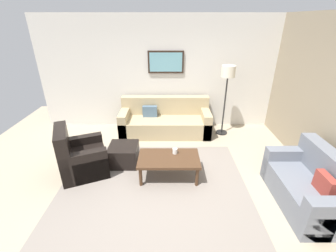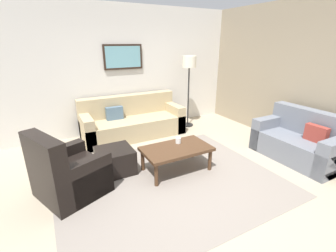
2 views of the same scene
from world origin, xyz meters
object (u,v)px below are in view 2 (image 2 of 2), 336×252
(armchair_leather, at_px, (66,176))
(ottoman, at_px, (115,160))
(couch_loveseat, at_px, (301,142))
(couch_main, at_px, (132,122))
(framed_artwork, at_px, (123,57))
(coffee_table, at_px, (176,150))
(cup, at_px, (178,140))
(lamp_standing, at_px, (189,69))

(armchair_leather, xyz_separation_m, ottoman, (0.76, 0.32, -0.11))
(couch_loveseat, distance_m, ottoman, 3.31)
(couch_main, relative_size, framed_artwork, 2.52)
(coffee_table, xyz_separation_m, cup, (0.11, 0.14, 0.10))
(ottoman, bearing_deg, coffee_table, -25.54)
(couch_loveseat, height_order, ottoman, couch_loveseat)
(armchair_leather, relative_size, ottoman, 1.87)
(couch_main, height_order, ottoman, couch_main)
(coffee_table, relative_size, framed_artwork, 1.25)
(ottoman, bearing_deg, couch_loveseat, -19.61)
(armchair_leather, height_order, framed_artwork, framed_artwork)
(couch_main, relative_size, armchair_leather, 2.12)
(couch_loveseat, bearing_deg, coffee_table, 162.94)
(armchair_leather, xyz_separation_m, coffee_table, (1.66, -0.11, 0.05))
(cup, bearing_deg, lamp_standing, 52.64)
(lamp_standing, xyz_separation_m, framed_artwork, (-1.43, 0.50, 0.29))
(framed_artwork, bearing_deg, couch_main, -93.14)
(lamp_standing, bearing_deg, coffee_table, -127.51)
(lamp_standing, bearing_deg, couch_main, 176.36)
(cup, bearing_deg, armchair_leather, -179.06)
(couch_main, distance_m, ottoman, 1.65)
(coffee_table, distance_m, cup, 0.21)
(armchair_leather, relative_size, lamp_standing, 0.61)
(ottoman, distance_m, coffee_table, 1.01)
(coffee_table, bearing_deg, framed_artwork, 91.72)
(coffee_table, bearing_deg, couch_main, 92.76)
(framed_artwork, bearing_deg, coffee_table, -88.28)
(couch_main, relative_size, couch_loveseat, 1.52)
(armchair_leather, height_order, coffee_table, armchair_leather)
(armchair_leather, distance_m, lamp_standing, 3.63)
(ottoman, bearing_deg, cup, -15.96)
(couch_loveseat, height_order, lamp_standing, lamp_standing)
(ottoman, xyz_separation_m, lamp_standing, (2.26, 1.35, 1.21))
(armchair_leather, height_order, lamp_standing, lamp_standing)
(coffee_table, bearing_deg, armchair_leather, 176.19)
(ottoman, bearing_deg, lamp_standing, 30.72)
(couch_loveseat, relative_size, lamp_standing, 0.85)
(couch_loveseat, relative_size, ottoman, 2.60)
(cup, relative_size, lamp_standing, 0.06)
(couch_main, distance_m, framed_artwork, 1.46)
(couch_main, relative_size, cup, 22.69)
(lamp_standing, bearing_deg, ottoman, -149.28)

